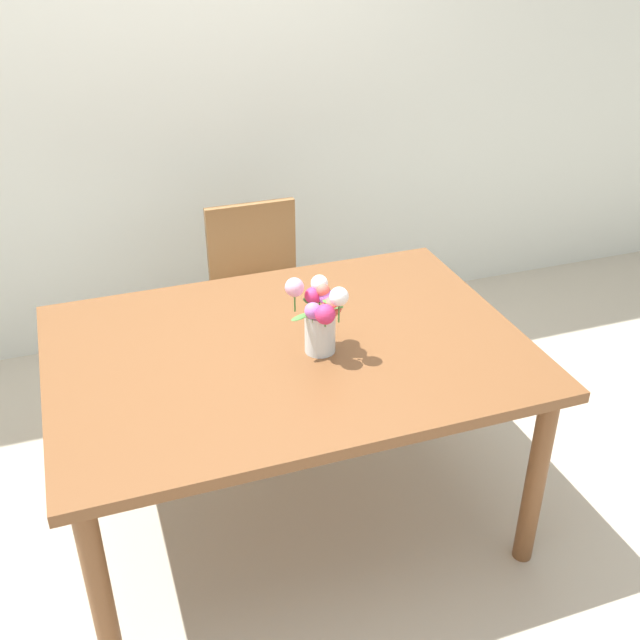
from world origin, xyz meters
TOP-DOWN VIEW (x-y plane):
  - ground_plane at (0.00, 0.00)m, footprint 12.00×12.00m
  - back_wall at (0.00, 1.60)m, footprint 7.00×0.10m
  - dining_table at (0.00, 0.00)m, footprint 1.63×1.16m
  - chair_far at (0.14, 0.92)m, footprint 0.42×0.42m
  - flower_vase at (0.10, -0.06)m, footprint 0.18×0.20m

SIDE VIEW (x-z plane):
  - ground_plane at x=0.00m, z-range 0.00..0.00m
  - chair_far at x=0.14m, z-range 0.07..0.97m
  - dining_table at x=0.00m, z-range 0.30..1.07m
  - flower_vase at x=0.10m, z-range 0.78..1.04m
  - back_wall at x=0.00m, z-range 0.00..2.80m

